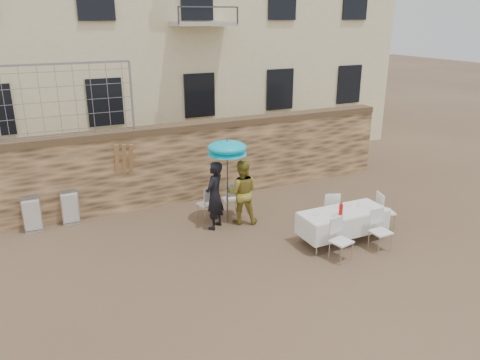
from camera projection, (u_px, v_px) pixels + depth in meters
name	position (u px, v px, depth m)	size (l,w,h in m)	color
ground	(269.00, 280.00, 9.53)	(80.00, 80.00, 0.00)	brown
stone_wall	(185.00, 163.00, 13.43)	(13.00, 0.50, 2.20)	olive
chain_link_fence	(67.00, 101.00, 11.54)	(3.20, 0.06, 1.80)	gray
man_suit	(215.00, 196.00, 11.60)	(0.64, 0.42, 1.74)	black
woman_dress	(242.00, 192.00, 11.91)	(0.82, 0.64, 1.69)	gold
umbrella	(227.00, 150.00, 11.48)	(1.02, 1.02, 2.09)	#3F3F44
couple_chair_left	(207.00, 203.00, 12.20)	(0.48, 0.48, 0.96)	white
couple_chair_right	(231.00, 198.00, 12.48)	(0.48, 0.48, 0.96)	white
banquet_table	(343.00, 213.00, 10.94)	(2.10, 0.85, 0.78)	white
soda_bottle	(341.00, 209.00, 10.68)	(0.09, 0.09, 0.26)	red
table_chair_front_left	(341.00, 240.00, 10.14)	(0.48, 0.48, 0.96)	white
table_chair_front_right	(381.00, 231.00, 10.59)	(0.48, 0.48, 0.96)	white
table_chair_back	(329.00, 209.00, 11.79)	(0.48, 0.48, 0.96)	white
table_chair_side	(386.00, 211.00, 11.68)	(0.48, 0.48, 0.96)	white
chair_stack_left	(32.00, 211.00, 11.70)	(0.46, 0.47, 0.92)	white
chair_stack_right	(69.00, 205.00, 12.07)	(0.46, 0.40, 0.92)	white
wood_planks	(129.00, 176.00, 12.60)	(0.70, 0.20, 2.00)	#A37749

